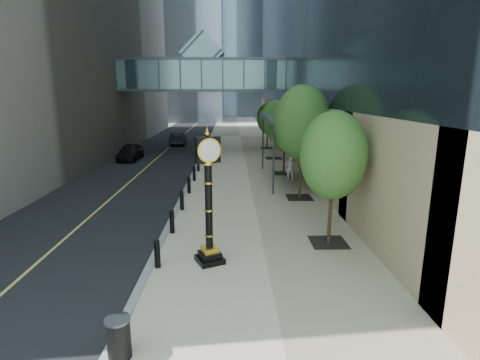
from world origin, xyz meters
name	(u,v)px	position (x,y,z in m)	size (l,w,h in m)	color
ground	(238,283)	(0.00, 0.00, 0.00)	(320.00, 320.00, 0.00)	gray
road	(181,137)	(-7.00, 40.00, 0.01)	(8.00, 180.00, 0.02)	black
sidewalk	(240,137)	(1.00, 40.00, 0.03)	(8.00, 180.00, 0.06)	beige
curb	(211,137)	(-3.00, 40.00, 0.04)	(0.25, 180.00, 0.07)	gray
distant_tower_c	(213,8)	(-6.00, 120.00, 32.50)	(22.00, 22.00, 65.00)	#A0B2CA
skywalk	(203,73)	(-3.00, 28.00, 7.71)	(17.00, 4.20, 5.80)	#45646E
entrance_canopy	(287,118)	(3.48, 14.00, 4.19)	(3.00, 8.00, 4.38)	#383F44
bollard_row	(186,193)	(-2.70, 9.00, 0.51)	(0.20, 16.20, 0.90)	black
street_trees	(288,126)	(3.60, 14.49, 3.67)	(3.02, 28.39, 6.20)	black
street_clock	(209,208)	(-0.97, 1.37, 2.04)	(1.13, 1.13, 4.56)	black
trash_bin	(119,339)	(-2.70, -3.40, 0.51)	(0.52, 0.52, 0.90)	black
pedestrian	(290,168)	(3.73, 13.78, 0.92)	(0.62, 0.41, 1.71)	beige
car_near	(130,152)	(-9.16, 22.27, 0.74)	(1.69, 4.20, 1.43)	black
car_far	(178,138)	(-6.27, 32.14, 0.73)	(1.51, 4.33, 1.43)	black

